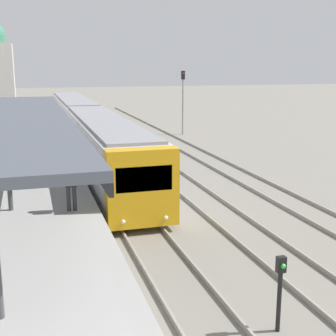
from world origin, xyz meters
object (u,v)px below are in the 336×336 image
at_px(person_on_platform, 71,183).
at_px(signal_post_near, 280,285).
at_px(signal_mast_far, 183,95).
at_px(train_near, 86,127).

relative_size(person_on_platform, signal_post_near, 0.94).
height_order(person_on_platform, signal_post_near, person_on_platform).
height_order(signal_post_near, signal_mast_far, signal_mast_far).
bearing_deg(person_on_platform, train_near, 81.32).
bearing_deg(signal_post_near, train_near, 93.52).
bearing_deg(signal_mast_far, signal_post_near, -104.32).
distance_m(person_on_platform, train_near, 15.81).
height_order(train_near, signal_mast_far, signal_mast_far).
xyz_separation_m(person_on_platform, signal_mast_far, (11.16, 21.70, 1.38)).
relative_size(person_on_platform, signal_mast_far, 0.32).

